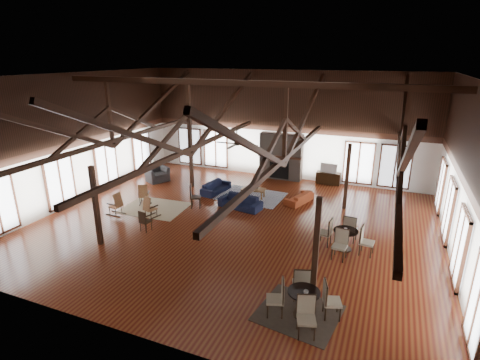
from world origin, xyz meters
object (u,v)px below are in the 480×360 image
at_px(armchair, 157,174).
at_px(sofa_orange, 299,198).
at_px(coffee_table, 253,190).
at_px(cafe_table_far, 345,236).
at_px(tv_console, 328,178).
at_px(sofa_navy_left, 216,187).
at_px(cafe_table_near, 304,299).
at_px(sofa_navy_front, 240,202).

bearing_deg(armchair, sofa_orange, -62.59).
bearing_deg(coffee_table, sofa_orange, -1.01).
distance_m(sofa_orange, cafe_table_far, 4.69).
bearing_deg(armchair, tv_console, -41.97).
relative_size(sofa_navy_left, tv_console, 1.43).
xyz_separation_m(coffee_table, tv_console, (3.08, 3.52, -0.07)).
distance_m(armchair, cafe_table_near, 13.16).
bearing_deg(sofa_navy_left, cafe_table_far, -109.36).
bearing_deg(sofa_navy_left, coffee_table, -80.33).
distance_m(sofa_orange, armchair, 8.20).
bearing_deg(sofa_navy_front, cafe_table_far, -13.94).
xyz_separation_m(cafe_table_near, cafe_table_far, (0.56, 4.17, 0.00)).
xyz_separation_m(armchair, cafe_table_near, (10.26, -8.24, 0.15)).
xyz_separation_m(sofa_navy_front, coffee_table, (0.09, 1.53, 0.10)).
relative_size(sofa_orange, coffee_table, 1.40).
distance_m(coffee_table, armchair, 5.93).
height_order(sofa_navy_left, cafe_table_near, cafe_table_near).
bearing_deg(armchair, coffee_table, -64.81).
relative_size(armchair, tv_console, 0.91).
xyz_separation_m(sofa_orange, cafe_table_near, (2.06, -8.05, 0.28)).
height_order(sofa_navy_left, sofa_orange, sofa_navy_left).
distance_m(sofa_navy_left, sofa_orange, 4.32).
distance_m(sofa_navy_front, tv_console, 5.96).
distance_m(armchair, cafe_table_far, 11.56).
distance_m(sofa_navy_left, armchair, 3.90).
relative_size(sofa_navy_front, coffee_table, 1.64).
xyz_separation_m(cafe_table_far, tv_console, (-1.82, 7.22, -0.21)).
distance_m(sofa_navy_left, coffee_table, 2.05).
bearing_deg(cafe_table_far, tv_console, 104.12).
bearing_deg(sofa_orange, coffee_table, -67.29).
bearing_deg(cafe_table_near, coffee_table, 118.87).
distance_m(armchair, tv_console, 9.54).
bearing_deg(armchair, sofa_navy_front, -79.25).
xyz_separation_m(sofa_navy_left, cafe_table_far, (6.94, -3.65, 0.26)).
height_order(sofa_navy_left, cafe_table_far, cafe_table_far).
distance_m(coffee_table, cafe_table_far, 6.14).
bearing_deg(sofa_navy_front, armchair, 171.59).
height_order(coffee_table, tv_console, tv_console).
xyz_separation_m(sofa_orange, tv_console, (0.81, 3.34, 0.07)).
distance_m(sofa_navy_left, tv_console, 6.24).
height_order(cafe_table_near, cafe_table_far, cafe_table_far).
relative_size(sofa_navy_left, cafe_table_near, 0.90).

